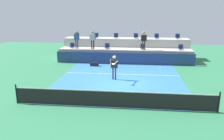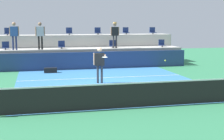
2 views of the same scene
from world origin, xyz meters
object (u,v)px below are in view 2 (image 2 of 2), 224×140
at_px(spectator_with_hat, 115,32).
at_px(tennis_ball, 165,61).
at_px(stadium_chair_upper_mid_right, 98,32).
at_px(tennis_player, 100,61).
at_px(stadium_chair_lower_far_right, 162,44).
at_px(stadium_chair_upper_right, 126,31).
at_px(stadium_chair_upper_mid_left, 69,32).
at_px(stadium_chair_upper_far_right, 153,31).
at_px(stadium_chair_lower_right, 113,45).
at_px(spectator_in_grey, 14,33).
at_px(equipment_bag, 50,70).
at_px(stadium_chair_upper_far_left, 8,32).
at_px(stadium_chair_lower_left, 62,45).
at_px(spectator_leaning_on_rail, 40,33).
at_px(stadium_chair_lower_far_left, 6,46).
at_px(stadium_chair_upper_left, 39,32).

height_order(spectator_with_hat, tennis_ball, spectator_with_hat).
distance_m(stadium_chair_upper_mid_right, tennis_player, 8.35).
distance_m(stadium_chair_lower_far_right, tennis_player, 8.59).
height_order(stadium_chair_upper_right, spectator_with_hat, spectator_with_hat).
bearing_deg(stadium_chair_upper_mid_left, stadium_chair_upper_right, 0.00).
distance_m(stadium_chair_upper_far_right, tennis_player, 10.03).
xyz_separation_m(stadium_chair_upper_mid_right, tennis_ball, (1.73, -8.68, -1.21)).
distance_m(stadium_chair_lower_right, stadium_chair_upper_right, 2.47).
distance_m(stadium_chair_upper_right, spectator_in_grey, 8.23).
xyz_separation_m(stadium_chair_upper_mid_left, stadium_chair_upper_far_right, (6.38, 0.00, 0.00)).
distance_m(stadium_chair_lower_far_right, equipment_bag, 8.45).
distance_m(stadium_chair_upper_far_left, tennis_ball, 11.92).
bearing_deg(tennis_player, stadium_chair_lower_left, 101.94).
xyz_separation_m(stadium_chair_lower_far_right, spectator_with_hat, (-3.57, -0.38, 0.87)).
bearing_deg(stadium_chair_upper_far_left, spectator_with_hat, -17.08).
bearing_deg(stadium_chair_upper_mid_left, stadium_chair_upper_mid_right, 0.00).
bearing_deg(stadium_chair_lower_far_right, stadium_chair_upper_mid_left, 164.36).
distance_m(stadium_chair_upper_far_left, spectator_in_grey, 2.25).
distance_m(stadium_chair_lower_left, stadium_chair_upper_mid_right, 3.44).
distance_m(stadium_chair_upper_right, equipment_bag, 7.47).
xyz_separation_m(stadium_chair_lower_right, tennis_ball, (1.04, -6.88, -0.36)).
bearing_deg(equipment_bag, tennis_player, -60.94).
height_order(stadium_chair_lower_right, stadium_chair_upper_mid_left, stadium_chair_upper_mid_left).
bearing_deg(tennis_player, stadium_chair_upper_far_right, 54.71).
height_order(stadium_chair_lower_far_right, spectator_leaning_on_rail, spectator_leaning_on_rail).
height_order(stadium_chair_lower_far_left, spectator_with_hat, spectator_with_hat).
relative_size(tennis_player, spectator_leaning_on_rail, 1.02).
height_order(stadium_chair_lower_left, stadium_chair_lower_right, same).
bearing_deg(stadium_chair_upper_right, stadium_chair_lower_far_left, -168.09).
height_order(stadium_chair_lower_right, stadium_chair_upper_left, stadium_chair_upper_left).
distance_m(stadium_chair_lower_left, equipment_bag, 2.82).
bearing_deg(stadium_chair_lower_far_left, spectator_with_hat, -3.08).
bearing_deg(stadium_chair_lower_left, spectator_leaning_on_rail, -164.48).
height_order(stadium_chair_upper_far_left, stadium_chair_upper_right, same).
bearing_deg(spectator_leaning_on_rail, equipment_bag, -75.55).
bearing_deg(spectator_leaning_on_rail, stadium_chair_upper_mid_right, 27.52).
distance_m(spectator_leaning_on_rail, equipment_bag, 2.95).
xyz_separation_m(stadium_chair_upper_mid_left, tennis_ball, (3.83, -8.68, -1.21)).
bearing_deg(tennis_player, tennis_ball, -9.84).
xyz_separation_m(stadium_chair_lower_left, stadium_chair_upper_left, (-1.42, 1.80, 0.85)).
xyz_separation_m(stadium_chair_upper_mid_left, equipment_bag, (-1.59, -4.13, -2.16)).
height_order(stadium_chair_upper_far_left, stadium_chair_upper_mid_right, same).
distance_m(stadium_chair_upper_far_left, stadium_chair_upper_mid_left, 4.25).
bearing_deg(spectator_with_hat, equipment_bag, -156.33).
xyz_separation_m(stadium_chair_lower_left, spectator_leaning_on_rail, (-1.38, -0.38, 0.85)).
bearing_deg(stadium_chair_upper_mid_right, stadium_chair_upper_right, 0.00).
bearing_deg(spectator_in_grey, stadium_chair_upper_mid_left, 30.63).
bearing_deg(stadium_chair_lower_far_right, stadium_chair_upper_left, 168.11).
xyz_separation_m(stadium_chair_lower_right, stadium_chair_upper_far_right, (3.59, 1.80, 0.85)).
distance_m(stadium_chair_upper_mid_right, stadium_chair_upper_right, 2.15).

